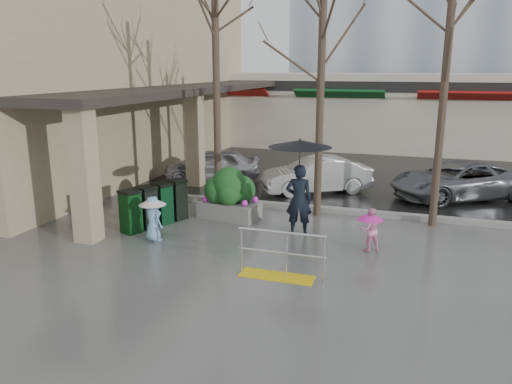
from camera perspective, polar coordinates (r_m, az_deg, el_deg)
The scene contains 20 objects.
ground at distance 12.21m, azimuth -1.98°, elevation -6.72°, with size 120.00×120.00×0.00m, color #51514F.
street_asphalt at distance 33.23m, azimuth 11.19°, elevation 6.33°, with size 120.00×36.00×0.01m, color black.
curb at distance 15.82m, azimuth 2.98°, elevation -1.56°, with size 120.00×0.30×0.15m, color gray.
near_building at distance 22.75m, azimuth -17.00°, elevation 12.64°, with size 6.00×18.00×8.00m, color tan.
canopy_slab at distance 20.67m, azimuth -7.10°, elevation 12.01°, with size 2.80×18.00×0.25m, color #2D2823.
pillar_front at distance 13.13m, azimuth -19.04°, elevation 1.95°, with size 0.55×0.55×3.50m, color tan.
pillar_back at distance 18.64m, azimuth -7.01°, elevation 6.00°, with size 0.55×0.55×3.50m, color tan.
storefront_row at distance 28.84m, azimuth 14.36°, elevation 9.03°, with size 34.00×6.74×4.00m.
handrail at distance 10.62m, azimuth 2.73°, elevation -7.82°, with size 1.90×0.50×1.03m.
tree_west at distance 15.51m, azimuth -4.64°, elevation 16.81°, with size 3.20×3.20×6.80m.
tree_midwest at distance 14.60m, azimuth 7.59°, elevation 17.49°, with size 3.20×3.20×7.00m.
tree_mideast at distance 14.33m, azimuth 21.09°, elevation 15.28°, with size 3.20×3.20×6.50m.
woman at distance 12.98m, azimuth 4.98°, elevation 1.97°, with size 1.65×1.65×2.57m.
child_pink at distance 12.33m, azimuth 12.89°, elevation -3.83°, with size 0.65×0.64×1.07m.
child_blue at distance 12.95m, azimuth -11.69°, elevation -2.50°, with size 0.70×0.70×1.18m.
planter at distance 14.61m, azimuth -3.04°, elevation -0.22°, with size 1.87×1.15×1.53m.
news_boxes at distance 14.21m, azimuth -11.48°, elevation -1.49°, with size 1.22×2.13×1.18m.
car_a at distance 19.54m, azimuth -5.05°, elevation 3.09°, with size 1.49×3.70×1.26m, color #ACABB0.
car_b at distance 17.77m, azimuth 6.88°, elevation 1.94°, with size 1.33×3.82×1.26m, color silver.
car_c at distance 18.15m, azimuth 22.05°, elevation 1.26°, with size 2.09×4.53×1.26m, color slate.
Camera 1 is at (3.94, -10.71, 4.33)m, focal length 35.00 mm.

